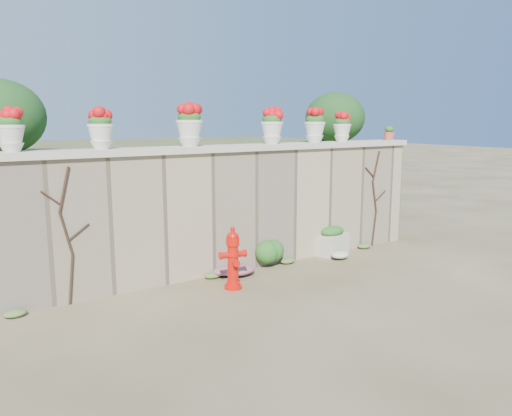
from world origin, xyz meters
TOP-DOWN VIEW (x-y plane):
  - ground at (0.00, 0.00)m, footprint 80.00×80.00m
  - stone_wall at (0.00, 1.80)m, footprint 8.00×0.40m
  - wall_cap at (0.00, 1.80)m, footprint 8.10×0.52m
  - raised_fill at (0.00, 5.00)m, footprint 9.00×6.00m
  - back_shrub_right at (3.40, 3.00)m, footprint 1.30×1.30m
  - vine_left at (-2.67, 1.58)m, footprint 0.60×0.04m
  - vine_right at (3.23, 1.58)m, footprint 0.60×0.04m
  - fire_hydrant at (-0.48, 0.91)m, footprint 0.41×0.29m
  - planter_box at (2.09, 1.55)m, footprint 0.73×0.54m
  - green_shrub at (0.68, 1.55)m, footprint 0.64×0.58m
  - magenta_clump at (-0.20, 1.44)m, footprint 0.85×0.56m
  - white_flowers at (1.86, 1.14)m, footprint 0.54×0.43m
  - urn_pot_0 at (-3.23, 1.80)m, footprint 0.35×0.35m
  - urn_pot_1 at (-2.08, 1.80)m, footprint 0.36×0.36m
  - urn_pot_2 at (-0.71, 1.80)m, footprint 0.42×0.42m
  - urn_pot_3 at (0.86, 1.80)m, footprint 0.39×0.39m
  - urn_pot_4 at (1.82, 1.80)m, footprint 0.38×0.38m
  - urn_pot_5 at (2.49, 1.80)m, footprint 0.34×0.34m
  - terracotta_pot at (3.80, 1.80)m, footprint 0.23×0.23m

SIDE VIEW (x-z plane):
  - ground at x=0.00m, z-range 0.00..0.00m
  - white_flowers at x=1.86m, z-range 0.00..0.19m
  - magenta_clump at x=-0.20m, z-range 0.00..0.23m
  - planter_box at x=2.09m, z-range -0.02..0.52m
  - green_shrub at x=0.68m, z-range 0.00..0.61m
  - fire_hydrant at x=-0.48m, z-range 0.00..0.95m
  - vine_left at x=-2.67m, z-range 0.04..1.94m
  - vine_right at x=3.23m, z-range 0.04..1.94m
  - stone_wall at x=0.00m, z-range 0.00..2.00m
  - raised_fill at x=0.00m, z-range 0.00..2.00m
  - wall_cap at x=0.00m, z-range 2.00..2.10m
  - terracotta_pot at x=3.80m, z-range 2.09..2.36m
  - urn_pot_5 at x=2.49m, z-range 2.10..2.63m
  - urn_pot_0 at x=-3.23m, z-range 2.10..2.65m
  - urn_pot_1 at x=-2.08m, z-range 2.10..2.66m
  - urn_pot_4 at x=1.82m, z-range 2.10..2.70m
  - urn_pot_3 at x=0.86m, z-range 2.10..2.70m
  - urn_pot_2 at x=-0.71m, z-range 2.10..2.75m
  - back_shrub_right at x=3.40m, z-range 2.00..3.10m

